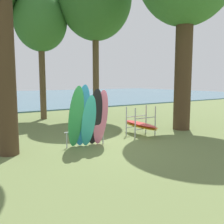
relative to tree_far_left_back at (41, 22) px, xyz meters
name	(u,v)px	position (x,y,z in m)	size (l,w,h in m)	color
ground_plane	(105,148)	(-0.36, -7.68, -5.73)	(80.00, 80.00, 0.00)	olive
tree_far_left_back	(41,22)	(0.00, 0.00, 0.00)	(3.06, 3.06, 7.55)	brown
leaning_board_pile	(88,118)	(-0.83, -7.34, -4.69)	(1.56, 0.96, 2.24)	#339E56
board_storage_rack	(141,125)	(1.96, -6.82, -5.26)	(1.15, 2.13, 1.25)	#9EA0A5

